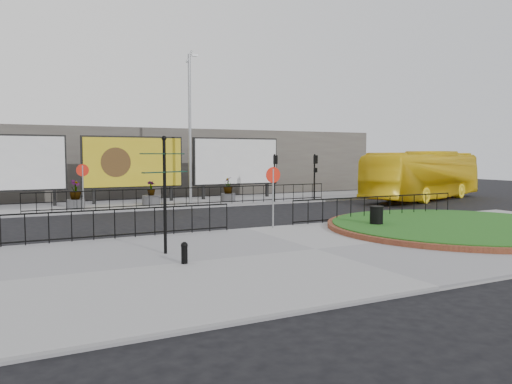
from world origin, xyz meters
TOP-DOWN VIEW (x-y plane):
  - ground at (0.00, 0.00)m, footprint 90.00×90.00m
  - pavement_near at (0.00, -5.00)m, footprint 30.00×10.00m
  - pavement_far at (0.00, 12.00)m, footprint 44.00×6.00m
  - brick_edge at (7.50, -4.00)m, footprint 10.40×10.40m
  - grass_lawn at (7.50, -4.00)m, footprint 10.00×10.00m
  - railing_near_left at (-6.00, -0.30)m, footprint 10.00×0.10m
  - railing_near_right at (6.50, -0.30)m, footprint 9.00×0.10m
  - railing_far at (1.00, 9.30)m, footprint 18.00×0.10m
  - speed_sign_far at (-5.00, 9.40)m, footprint 0.64×0.07m
  - speed_sign_near at (1.00, -0.40)m, footprint 0.64×0.07m
  - billboard_left at (-8.50, 12.97)m, footprint 6.20×0.31m
  - billboard_mid at (-1.50, 12.97)m, footprint 6.20×0.31m
  - billboard_right at (5.50, 12.97)m, footprint 6.20×0.31m
  - lamp_post at (1.51, 11.00)m, footprint 0.74×0.18m
  - signal_pole_a at (6.50, 9.34)m, footprint 0.22×0.26m
  - signal_pole_b at (9.50, 9.34)m, footprint 0.22×0.26m
  - building_backdrop at (0.00, 22.00)m, footprint 40.00×10.00m
  - fingerpost_sign at (-4.43, -3.55)m, footprint 1.59×0.92m
  - bollard at (-4.38, -5.14)m, footprint 0.19×0.19m
  - litter_bin at (4.50, -2.59)m, footprint 0.56×0.56m
  - bus at (16.71, 6.98)m, footprint 12.20×6.45m
  - planter_a at (-5.23, 10.77)m, footprint 0.98×0.98m
  - planter_b at (-0.94, 11.00)m, footprint 1.07×1.07m
  - planter_c at (4.01, 11.00)m, footprint 0.94×0.94m

SIDE VIEW (x-z plane):
  - ground at x=0.00m, z-range 0.00..0.00m
  - pavement_near at x=0.00m, z-range 0.00..0.12m
  - pavement_far at x=0.00m, z-range 0.00..0.12m
  - brick_edge at x=7.50m, z-range 0.12..0.30m
  - grass_lawn at x=7.50m, z-range 0.12..0.34m
  - bollard at x=-4.38m, z-range 0.15..0.75m
  - planter_b at x=-0.94m, z-range -0.14..1.28m
  - litter_bin at x=4.50m, z-range 0.12..1.05m
  - railing_near_left at x=-6.00m, z-range 0.12..1.22m
  - railing_near_right at x=6.50m, z-range 0.12..1.22m
  - railing_far at x=1.00m, z-range 0.12..1.22m
  - planter_c at x=4.01m, z-range -0.05..1.49m
  - planter_a at x=-5.23m, z-range -0.07..1.52m
  - bus at x=16.71m, z-range 0.00..3.32m
  - speed_sign_far at x=-5.00m, z-range 0.68..3.15m
  - speed_sign_near at x=1.00m, z-range 0.68..3.15m
  - signal_pole_a at x=6.50m, z-range 0.60..3.60m
  - signal_pole_b at x=9.50m, z-range 0.60..3.60m
  - fingerpost_sign at x=-4.43m, z-range 0.48..4.02m
  - building_backdrop at x=0.00m, z-range 0.00..5.00m
  - billboard_left at x=-8.50m, z-range 0.55..4.65m
  - billboard_mid at x=-1.50m, z-range 0.55..4.65m
  - billboard_right at x=5.50m, z-range 0.55..4.65m
  - lamp_post at x=1.51m, z-range 0.21..9.44m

